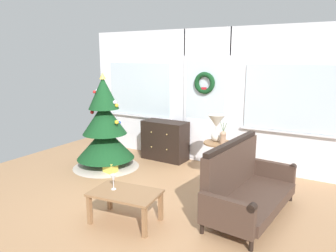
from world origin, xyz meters
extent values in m
plane|color=#AD7F56|center=(0.00, 0.00, 0.00)|extent=(6.76, 6.76, 0.00)
cube|color=white|center=(-1.52, 2.09, 1.27)|extent=(2.15, 0.08, 2.55)
cube|color=white|center=(1.52, 2.09, 1.27)|extent=(2.15, 0.08, 2.55)
cube|color=white|center=(0.00, 2.09, 2.30)|extent=(0.94, 0.08, 0.50)
cube|color=silver|center=(0.00, 2.05, 1.02)|extent=(0.90, 0.05, 2.05)
cube|color=white|center=(0.00, 2.03, 0.45)|extent=(0.78, 0.02, 0.80)
cube|color=silver|center=(0.00, 2.03, 1.40)|extent=(0.78, 0.01, 1.10)
cube|color=silver|center=(-1.52, 2.03, 1.35)|extent=(1.50, 0.01, 1.10)
cube|color=silver|center=(1.52, 2.03, 1.35)|extent=(1.50, 0.01, 1.10)
cube|color=silver|center=(-1.52, 2.02, 0.78)|extent=(1.59, 0.06, 0.03)
cube|color=silver|center=(1.52, 2.02, 0.78)|extent=(1.59, 0.06, 0.03)
torus|color=#123B1B|center=(0.00, 1.99, 1.55)|extent=(0.41, 0.09, 0.41)
cube|color=red|center=(0.00, 1.97, 1.42)|extent=(0.10, 0.02, 0.10)
cylinder|color=#4C331E|center=(-1.46, 0.83, 0.12)|extent=(0.10, 0.10, 0.24)
cone|color=beige|center=(-1.46, 0.83, 0.05)|extent=(1.23, 1.23, 0.10)
cone|color=#14421E|center=(-1.46, 0.83, 0.47)|extent=(1.06, 1.06, 0.58)
cone|color=#14421E|center=(-1.46, 0.83, 0.93)|extent=(0.81, 0.81, 0.58)
cone|color=#14421E|center=(-1.46, 0.83, 1.40)|extent=(0.55, 0.55, 0.58)
cone|color=#E0BC4C|center=(-1.46, 0.83, 1.70)|extent=(0.12, 0.12, 0.12)
sphere|color=red|center=(-1.53, 0.68, 1.42)|extent=(0.05, 0.05, 0.05)
sphere|color=gold|center=(-1.14, 0.79, 0.90)|extent=(0.07, 0.07, 0.07)
sphere|color=silver|center=(-1.65, 0.89, 1.42)|extent=(0.07, 0.07, 0.07)
sphere|color=#264CB2|center=(-1.36, 1.13, 0.81)|extent=(0.06, 0.06, 0.06)
sphere|color=red|center=(-1.71, 0.79, 1.03)|extent=(0.07, 0.07, 0.07)
sphere|color=gold|center=(-1.21, 0.88, 1.18)|extent=(0.06, 0.06, 0.06)
sphere|color=silver|center=(-1.23, 0.87, 1.23)|extent=(0.07, 0.07, 0.07)
sphere|color=#264CB2|center=(-1.76, 1.07, 0.72)|extent=(0.07, 0.07, 0.07)
cube|color=black|center=(-0.74, 1.79, 0.39)|extent=(0.91, 0.45, 0.78)
sphere|color=tan|center=(-0.93, 1.57, 0.58)|extent=(0.03, 0.03, 0.03)
sphere|color=tan|center=(-0.57, 1.56, 0.58)|extent=(0.03, 0.03, 0.03)
sphere|color=tan|center=(-0.93, 1.57, 0.28)|extent=(0.03, 0.03, 0.03)
sphere|color=tan|center=(-0.57, 1.56, 0.28)|extent=(0.03, 0.03, 0.03)
cylinder|color=black|center=(1.66, -0.46, 0.07)|extent=(0.05, 0.05, 0.14)
cylinder|color=black|center=(1.81, 1.04, 0.07)|extent=(0.05, 0.05, 0.14)
cylinder|color=black|center=(1.07, -0.41, 0.07)|extent=(0.05, 0.05, 0.14)
cylinder|color=black|center=(1.21, 1.09, 0.07)|extent=(0.05, 0.05, 0.14)
cube|color=#473328|center=(1.44, 0.32, 0.21)|extent=(0.85, 1.51, 0.14)
cube|color=#473328|center=(1.14, 0.34, 0.59)|extent=(0.26, 1.45, 0.62)
cube|color=black|center=(1.14, 0.34, 0.93)|extent=(0.21, 1.42, 0.06)
cube|color=#473328|center=(1.36, -0.45, 0.33)|extent=(0.67, 0.15, 0.38)
cylinder|color=black|center=(1.65, -0.48, 0.50)|extent=(0.10, 0.10, 0.09)
cube|color=#473328|center=(1.51, 1.08, 0.33)|extent=(0.67, 0.15, 0.38)
cylinder|color=black|center=(1.80, 1.05, 0.50)|extent=(0.10, 0.10, 0.09)
cylinder|color=#8E6642|center=(0.62, 1.18, 0.66)|extent=(0.48, 0.48, 0.02)
cylinder|color=#8E6642|center=(0.62, 1.18, 0.32)|extent=(0.07, 0.07, 0.65)
cube|color=#8E6642|center=(0.78, 1.18, 0.02)|extent=(0.20, 0.05, 0.04)
cube|color=#8E6642|center=(0.54, 1.32, 0.02)|extent=(0.14, 0.20, 0.04)
cube|color=#8E6642|center=(0.54, 1.04, 0.02)|extent=(0.14, 0.20, 0.04)
sphere|color=silver|center=(0.56, 1.22, 0.76)|extent=(0.16, 0.16, 0.16)
cylinder|color=silver|center=(0.56, 1.22, 0.88)|extent=(0.02, 0.02, 0.06)
cone|color=silver|center=(0.56, 1.22, 1.01)|extent=(0.28, 0.28, 0.20)
cylinder|color=tan|center=(0.72, 1.12, 0.75)|extent=(0.09, 0.09, 0.16)
sphere|color=tan|center=(0.72, 1.12, 0.83)|extent=(0.10, 0.10, 0.10)
cylinder|color=#4C7042|center=(0.70, 1.12, 0.93)|extent=(0.07, 0.01, 0.17)
cylinder|color=#4C7042|center=(0.72, 1.12, 0.93)|extent=(0.01, 0.01, 0.18)
cylinder|color=#4C7042|center=(0.74, 1.12, 0.93)|extent=(0.07, 0.01, 0.17)
cube|color=#8E6642|center=(0.13, -0.64, 0.39)|extent=(0.90, 0.62, 0.03)
cube|color=#8E6642|center=(-0.22, -0.90, 0.19)|extent=(0.05, 0.05, 0.37)
cube|color=#8E6642|center=(0.54, -0.81, 0.19)|extent=(0.05, 0.05, 0.37)
cube|color=#8E6642|center=(-0.27, -0.47, 0.19)|extent=(0.05, 0.05, 0.37)
cube|color=#8E6642|center=(0.48, -0.38, 0.19)|extent=(0.05, 0.05, 0.37)
cylinder|color=silver|center=(-0.04, -0.65, 0.41)|extent=(0.06, 0.06, 0.01)
cylinder|color=silver|center=(-0.04, -0.65, 0.46)|extent=(0.01, 0.01, 0.10)
cone|color=silver|center=(-0.04, -0.65, 0.55)|extent=(0.08, 0.08, 0.09)
cube|color=#D8C64C|center=(-1.16, 0.59, 0.10)|extent=(0.21, 0.18, 0.21)
camera|label=1|loc=(2.44, -3.56, 2.02)|focal=34.31mm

